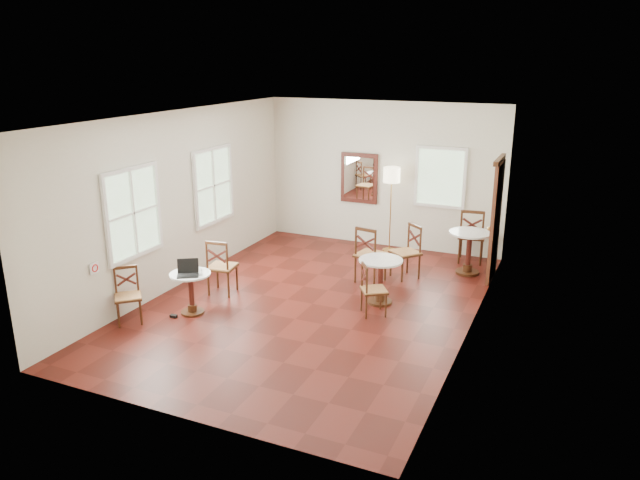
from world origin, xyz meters
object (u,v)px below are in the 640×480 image
Objects in this scene: chair_mid_a at (370,254)px; power_adapter at (174,316)px; cafe_table_mid at (380,276)px; chair_near_a at (221,267)px; chair_back_a at (472,236)px; water_glass at (200,272)px; chair_near_b at (128,296)px; cafe_table_back at (469,248)px; floor_lamp at (392,181)px; chair_back_b at (407,252)px; laptop at (188,271)px; mouse at (190,269)px; cafe_table_near at (191,289)px; navy_mug at (195,267)px; chair_mid_b at (373,290)px.

power_adapter is (-2.25, -2.66, -0.49)m from chair_mid_a.
chair_near_a is (-2.56, -0.68, 0.01)m from cafe_table_mid.
chair_back_a is (1.44, 1.82, 0.02)m from chair_mid_a.
chair_near_b is at bearing -144.18° from water_glass.
chair_mid_a is at bearing -142.84° from cafe_table_back.
chair_back_a is 0.62× the size of floor_lamp.
cafe_table_mid is 0.77× the size of chair_back_b.
cafe_table_back is at bearing 1.82° from chair_near_b.
laptop is 4.20× the size of water_glass.
water_glass is (-3.40, -3.55, 0.22)m from cafe_table_back.
chair_near_b is at bearing 43.00° from chair_back_a.
cafe_table_back reaches higher than mouse.
chair_back_b is at bearing 16.89° from laptop.
water_glass is (-3.32, -4.23, 0.18)m from chair_back_a.
cafe_table_near is at bearing 67.88° from laptop.
chair_near_a is 10.71× the size of mouse.
cafe_table_mid is at bearing -53.14° from chair_back_b.
cafe_table_back is 7.29× the size of navy_mug.
power_adapter is (-2.75, -1.36, -0.39)m from chair_mid_b.
power_adapter is at bearing -146.05° from cafe_table_mid.
chair_back_a reaches higher than cafe_table_near.
cafe_table_mid is 8.34× the size of mouse.
chair_mid_b is at bearing 67.14° from chair_back_a.
navy_mug is (-3.60, -3.39, 0.22)m from cafe_table_back.
chair_near_a reaches higher than cafe_table_mid.
chair_mid_a is 9.43× the size of navy_mug.
chair_mid_b is (0.50, -1.30, -0.10)m from chair_mid_a.
mouse is (-0.08, -0.76, 0.20)m from chair_near_a.
chair_near_a is (-0.02, 0.89, 0.07)m from cafe_table_near.
chair_mid_b is at bearing 24.82° from water_glass.
chair_back_b is (0.06, 1.32, 0.02)m from cafe_table_mid.
water_glass is 0.82m from power_adapter.
cafe_table_near is at bearing 79.54° from chair_mid_b.
power_adapter is (-0.15, -1.15, -0.46)m from chair_near_a.
cafe_table_near is at bearing 0.31° from chair_near_b.
floor_lamp reaches higher than mouse.
cafe_table_back reaches higher than navy_mug.
mouse is at bearing -115.56° from floor_lamp.
chair_back_a is at bearing -50.27° from chair_mid_b.
chair_near_b reaches higher than cafe_table_mid.
water_glass is at bearing -146.13° from cafe_table_mid.
chair_mid_a is 2.32m from chair_back_a.
cafe_table_near is 0.38× the size of floor_lamp.
navy_mug is (-3.53, -4.06, 0.17)m from chair_back_a.
floor_lamp is (2.55, 4.88, 1.05)m from chair_near_b.
navy_mug is (-2.59, -0.94, 0.30)m from chair_mid_b.
power_adapter is (-2.04, -4.49, -1.45)m from floor_lamp.
navy_mug is at bearing 95.03° from cafe_table_near.
laptop is (-2.54, -1.64, 0.26)m from cafe_table_mid.
chair_back_b reaches higher than navy_mug.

